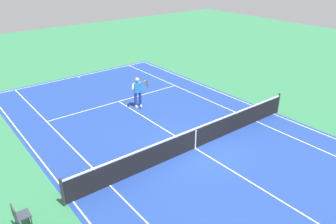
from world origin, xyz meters
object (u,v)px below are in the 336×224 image
object	(u,v)px
tennis_player_near	(138,91)
spectator_chair_4	(19,215)
tennis_ball	(231,120)
tennis_net	(195,138)

from	to	relation	value
tennis_player_near	spectator_chair_4	world-z (taller)	tennis_player_near
tennis_ball	tennis_net	bearing A→B (deg)	104.84
tennis_net	spectator_chair_4	xyz separation A→B (m)	(-0.19, 7.20, 0.03)
tennis_net	tennis_player_near	bearing A→B (deg)	-5.57
tennis_net	tennis_player_near	xyz separation A→B (m)	(5.13, -0.50, 0.44)
tennis_player_near	tennis_ball	xyz separation A→B (m)	(-4.28, -2.70, -0.90)
tennis_ball	spectator_chair_4	world-z (taller)	spectator_chair_4
tennis_player_near	tennis_ball	distance (m)	5.14
tennis_player_near	spectator_chair_4	bearing A→B (deg)	124.64
tennis_net	tennis_player_near	distance (m)	5.17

